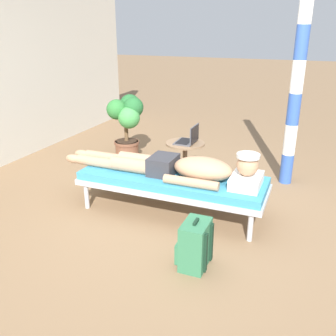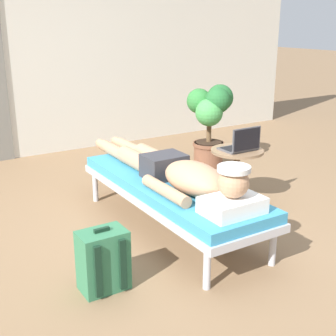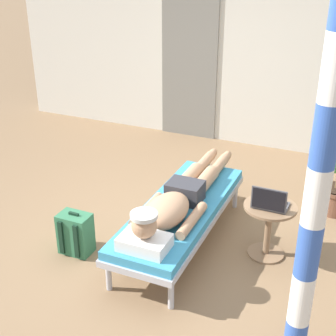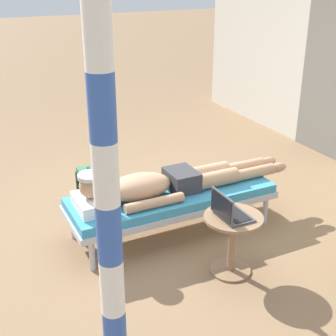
% 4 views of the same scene
% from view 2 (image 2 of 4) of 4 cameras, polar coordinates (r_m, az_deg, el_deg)
% --- Properties ---
extents(ground_plane, '(40.00, 40.00, 0.00)m').
position_cam_2_polar(ground_plane, '(3.78, -0.91, -8.00)').
color(ground_plane, '#846647').
extents(house_wall_back, '(7.60, 0.20, 2.70)m').
position_cam_2_polar(house_wall_back, '(6.09, -14.50, 14.52)').
color(house_wall_back, beige).
rests_on(house_wall_back, ground).
extents(lounge_chair, '(0.67, 1.97, 0.42)m').
position_cam_2_polar(lounge_chair, '(3.73, 0.33, -2.61)').
color(lounge_chair, '#B7B7BC').
rests_on(lounge_chair, ground).
extents(person_reclining, '(0.53, 2.17, 0.33)m').
position_cam_2_polar(person_reclining, '(3.59, 1.18, -0.49)').
color(person_reclining, white).
rests_on(person_reclining, lounge_chair).
extents(side_table, '(0.48, 0.48, 0.52)m').
position_cam_2_polar(side_table, '(4.29, 8.47, 0.12)').
color(side_table, '#8C6B4C').
rests_on(side_table, ground).
extents(laptop, '(0.31, 0.24, 0.23)m').
position_cam_2_polar(laptop, '(4.19, 9.06, 2.88)').
color(laptop, '#4C4C51').
rests_on(laptop, side_table).
extents(backpack, '(0.30, 0.26, 0.42)m').
position_cam_2_polar(backpack, '(3.00, -8.05, -11.27)').
color(backpack, '#33724C').
rests_on(backpack, ground).
extents(potted_plant, '(0.53, 0.50, 0.94)m').
position_cam_2_polar(potted_plant, '(5.34, 5.31, 6.44)').
color(potted_plant, brown).
rests_on(potted_plant, ground).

